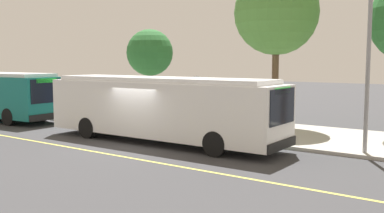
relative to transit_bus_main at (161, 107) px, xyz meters
The scene contains 10 objects.
ground_plane 1.96m from the transit_bus_main, 113.52° to the right, with size 120.00×120.00×0.00m, color #38383A.
sidewalk_curb 5.24m from the transit_bus_main, 95.03° to the left, with size 44.00×6.40×0.15m, color #A8A399.
lane_stripe_center 3.62m from the transit_bus_main, 97.79° to the right, with size 36.00×0.14×0.01m, color #E0D64C.
transit_bus_main is the anchor object (origin of this frame).
bus_shelter 5.69m from the transit_bus_main, 111.18° to the left, with size 2.90×1.60×2.48m.
waiting_bench 5.68m from the transit_bus_main, 111.39° to the left, with size 1.60×0.48×0.95m.
route_sign_post 2.63m from the transit_bus_main, 86.88° to the left, with size 0.44×0.08×2.80m.
street_tree_upstreet 8.46m from the transit_bus_main, 70.10° to the left, with size 4.47×4.47×8.30m.
street_tree_downstreet 9.31m from the transit_bus_main, 134.29° to the left, with size 2.99×2.99×5.55m.
utility_pole 8.81m from the transit_bus_main, 15.57° to the left, with size 0.16×0.16×6.40m, color gray.
Camera 1 is at (13.32, -14.31, 3.69)m, focal length 41.74 mm.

